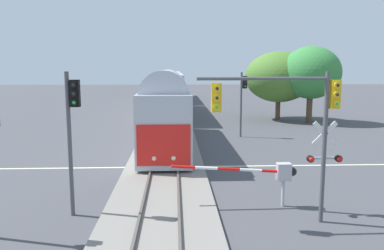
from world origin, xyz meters
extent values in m
plane|color=#47474C|center=(0.00, 0.00, 0.00)|extent=(220.00, 220.00, 0.00)
cube|color=beige|center=(0.00, 0.00, 0.00)|extent=(44.00, 0.20, 0.01)
cube|color=gray|center=(0.00, 0.00, 0.09)|extent=(4.40, 80.00, 0.18)
cube|color=#56514C|center=(-0.72, 0.00, 0.25)|extent=(0.10, 80.00, 0.14)
cube|color=#56514C|center=(0.72, 0.00, 0.25)|extent=(0.10, 80.00, 0.14)
cube|color=#B2B7C1|center=(0.00, 5.98, 2.27)|extent=(3.00, 16.03, 3.90)
cube|color=red|center=(0.00, -2.06, 1.69)|extent=(2.76, 0.08, 2.15)
cylinder|color=#B2B7C1|center=(0.00, 5.98, 4.10)|extent=(2.76, 14.43, 2.76)
sphere|color=#F4F2CC|center=(-0.50, -2.07, 1.00)|extent=(0.24, 0.24, 0.24)
sphere|color=#F4F2CC|center=(0.50, -2.07, 1.00)|extent=(0.24, 0.24, 0.24)
cube|color=silver|center=(0.00, 25.41, 2.62)|extent=(3.00, 21.03, 4.60)
cube|color=black|center=(1.51, 25.41, 2.92)|extent=(0.04, 18.93, 0.90)
cube|color=gold|center=(1.52, 25.41, 1.47)|extent=(0.04, 19.35, 0.36)
cube|color=silver|center=(0.00, 47.34, 2.62)|extent=(3.00, 21.03, 4.60)
cube|color=black|center=(1.51, 47.34, 2.92)|extent=(0.04, 18.93, 0.90)
cube|color=gold|center=(1.52, 47.34, 1.47)|extent=(0.04, 19.35, 0.36)
cylinder|color=#B7B7BC|center=(4.98, -6.49, 0.55)|extent=(0.14, 0.14, 1.10)
cube|color=#B7B7BC|center=(4.98, -6.49, 1.45)|extent=(0.56, 0.40, 0.70)
sphere|color=black|center=(5.33, -6.49, 1.45)|extent=(0.36, 0.36, 0.36)
cylinder|color=red|center=(4.53, -6.49, 1.48)|extent=(0.91, 0.12, 0.17)
cylinder|color=white|center=(3.63, -6.49, 1.53)|extent=(0.91, 0.12, 0.17)
cylinder|color=red|center=(2.73, -6.49, 1.59)|extent=(0.91, 0.12, 0.17)
cylinder|color=white|center=(1.83, -6.49, 1.64)|extent=(0.91, 0.12, 0.17)
cylinder|color=red|center=(0.94, -6.49, 1.70)|extent=(0.91, 0.12, 0.17)
sphere|color=red|center=(0.49, -6.49, 1.73)|extent=(0.14, 0.14, 0.14)
cylinder|color=#B2B2B7|center=(6.32, -7.15, 1.74)|extent=(0.14, 0.14, 3.48)
cube|color=white|center=(6.32, -7.17, 3.13)|extent=(0.98, 0.05, 0.98)
cube|color=white|center=(6.32, -7.17, 3.13)|extent=(0.98, 0.05, 0.98)
cube|color=#B2B2B7|center=(6.32, -7.15, 2.15)|extent=(1.10, 0.08, 0.08)
cylinder|color=black|center=(5.77, -7.25, 2.15)|extent=(0.26, 0.18, 0.26)
cylinder|color=black|center=(6.87, -7.25, 2.15)|extent=(0.26, 0.18, 0.26)
sphere|color=red|center=(5.77, -7.35, 2.15)|extent=(0.20, 0.20, 0.20)
sphere|color=red|center=(6.87, -7.35, 2.15)|extent=(0.20, 0.20, 0.20)
cone|color=black|center=(6.32, -7.15, 3.60)|extent=(0.28, 0.28, 0.22)
cylinder|color=#4C4C51|center=(5.92, -8.16, 2.75)|extent=(0.16, 0.16, 5.49)
cube|color=gold|center=(6.20, -8.16, 4.69)|extent=(0.34, 0.26, 1.00)
sphere|color=#262626|center=(6.20, -8.31, 5.01)|extent=(0.20, 0.20, 0.20)
cylinder|color=gold|center=(6.20, -8.34, 5.01)|extent=(0.24, 0.10, 0.24)
sphere|color=#262626|center=(6.20, -8.31, 4.69)|extent=(0.20, 0.20, 0.20)
cylinder|color=gold|center=(6.20, -8.34, 4.69)|extent=(0.24, 0.10, 0.24)
sphere|color=green|center=(6.20, -8.31, 4.37)|extent=(0.20, 0.20, 0.20)
cylinder|color=gold|center=(6.20, -8.34, 4.37)|extent=(0.24, 0.10, 0.24)
cylinder|color=#4C4C51|center=(3.63, -8.16, 5.24)|extent=(4.58, 0.12, 0.12)
cube|color=gold|center=(2.03, -8.16, 4.59)|extent=(0.34, 0.26, 1.00)
sphere|color=#262626|center=(2.03, -8.31, 4.91)|extent=(0.20, 0.20, 0.20)
cylinder|color=gold|center=(2.03, -8.34, 4.91)|extent=(0.24, 0.10, 0.24)
sphere|color=#262626|center=(2.03, -8.31, 4.59)|extent=(0.20, 0.20, 0.20)
cylinder|color=gold|center=(2.03, -8.34, 4.59)|extent=(0.24, 0.10, 0.24)
sphere|color=green|center=(2.03, -8.31, 4.27)|extent=(0.20, 0.20, 0.20)
cylinder|color=gold|center=(2.03, -8.34, 4.27)|extent=(0.24, 0.10, 0.24)
cylinder|color=#4C4C51|center=(-3.36, -7.10, 2.74)|extent=(0.16, 0.16, 5.48)
cube|color=black|center=(-3.08, -7.10, 4.68)|extent=(0.34, 0.26, 1.00)
sphere|color=#262626|center=(-3.08, -7.25, 5.00)|extent=(0.20, 0.20, 0.20)
cylinder|color=black|center=(-3.08, -7.28, 5.00)|extent=(0.24, 0.10, 0.24)
sphere|color=#262626|center=(-3.08, -7.25, 4.68)|extent=(0.20, 0.20, 0.20)
cylinder|color=black|center=(-3.08, -7.28, 4.68)|extent=(0.24, 0.10, 0.24)
sphere|color=green|center=(-3.08, -7.25, 4.36)|extent=(0.20, 0.20, 0.20)
cylinder|color=black|center=(-3.08, -7.28, 4.36)|extent=(0.24, 0.10, 0.24)
cylinder|color=#4C4C51|center=(5.96, 9.46, 2.64)|extent=(0.16, 0.16, 5.27)
cube|color=black|center=(6.24, 9.46, 4.47)|extent=(0.34, 0.26, 1.00)
sphere|color=#262626|center=(6.24, 9.31, 4.79)|extent=(0.20, 0.20, 0.20)
cylinder|color=black|center=(6.24, 9.28, 4.79)|extent=(0.24, 0.10, 0.24)
sphere|color=#262626|center=(6.24, 9.31, 4.47)|extent=(0.20, 0.20, 0.20)
cylinder|color=black|center=(6.24, 9.28, 4.47)|extent=(0.24, 0.10, 0.24)
sphere|color=green|center=(6.24, 9.31, 4.15)|extent=(0.20, 0.20, 0.20)
cylinder|color=black|center=(6.24, 9.28, 4.15)|extent=(0.24, 0.10, 0.24)
cylinder|color=brown|center=(14.51, 17.59, 1.56)|extent=(0.59, 0.59, 3.13)
ellipsoid|color=#38843D|center=(14.51, 17.59, 5.14)|extent=(6.04, 6.04, 5.36)
cylinder|color=brown|center=(11.82, 19.84, 1.30)|extent=(0.51, 0.51, 2.61)
ellipsoid|color=#4C7A2D|center=(11.82, 19.84, 4.65)|extent=(7.21, 7.21, 5.44)
camera|label=1|loc=(0.59, -21.39, 5.61)|focal=35.92mm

